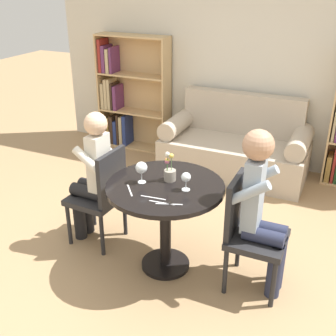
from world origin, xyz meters
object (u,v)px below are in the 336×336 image
object	(u,v)px
wine_glass_right	(186,178)
person_right	(262,208)
couch	(235,148)
person_left	(92,176)
chair_left	(102,193)
chair_right	(248,229)
flower_vase	(169,171)
bookshelf_left	(126,97)
wine_glass_left	(141,168)

from	to	relation	value
wine_glass_right	person_right	bearing A→B (deg)	8.04
couch	person_left	size ratio (longest dim) A/B	1.39
chair_left	chair_right	size ratio (longest dim) A/B	1.00
person_right	flower_vase	bearing A→B (deg)	88.63
flower_vase	person_right	bearing A→B (deg)	-1.22
wine_glass_right	flower_vase	xyz separation A→B (m)	(-0.18, 0.09, -0.02)
bookshelf_left	person_left	xyz separation A→B (m)	(0.89, -2.16, -0.04)
chair_right	person_left	world-z (taller)	person_left
couch	person_left	bearing A→B (deg)	-111.43
chair_right	wine_glass_left	bearing A→B (deg)	97.07
chair_left	flower_vase	distance (m)	0.73
flower_vase	wine_glass_right	bearing A→B (deg)	-28.01
wine_glass_right	wine_glass_left	bearing A→B (deg)	-175.72
chair_left	flower_vase	bearing A→B (deg)	91.97
couch	chair_right	xyz separation A→B (m)	(0.65, -1.92, 0.18)
person_right	chair_left	bearing A→B (deg)	88.75
person_left	person_right	size ratio (longest dim) A/B	0.95
wine_glass_right	person_left	bearing A→B (deg)	172.93
wine_glass_left	flower_vase	size ratio (longest dim) A/B	0.70
chair_right	person_left	size ratio (longest dim) A/B	0.74
couch	bookshelf_left	size ratio (longest dim) A/B	1.12
chair_right	person_right	bearing A→B (deg)	-89.89
wine_glass_left	person_right	bearing A→B (deg)	6.59
chair_left	wine_glass_left	world-z (taller)	wine_glass_left
person_left	person_right	distance (m)	1.48
wine_glass_left	chair_right	bearing A→B (deg)	7.22
chair_right	person_right	xyz separation A→B (m)	(0.08, 0.00, 0.20)
person_left	wine_glass_left	size ratio (longest dim) A/B	7.15
couch	bookshelf_left	distance (m)	1.69
chair_left	wine_glass_right	xyz separation A→B (m)	(0.82, -0.11, 0.36)
bookshelf_left	chair_left	xyz separation A→B (m)	(0.98, -2.16, -0.19)
person_right	wine_glass_left	bearing A→B (deg)	96.43
person_right	wine_glass_right	bearing A→B (deg)	97.89
couch	bookshelf_left	world-z (taller)	bookshelf_left
chair_left	person_right	size ratio (longest dim) A/B	0.70
chair_left	wine_glass_right	bearing A→B (deg)	85.60
bookshelf_left	chair_left	bearing A→B (deg)	-65.63
couch	wine_glass_left	bearing A→B (deg)	-95.15
wine_glass_right	bookshelf_left	bearing A→B (deg)	128.46
wine_glass_left	wine_glass_right	xyz separation A→B (m)	(0.36, 0.03, -0.02)
chair_right	person_left	xyz separation A→B (m)	(-1.39, 0.03, 0.15)
wine_glass_left	wine_glass_right	world-z (taller)	wine_glass_left
couch	chair_right	distance (m)	2.04
chair_left	person_left	bearing A→B (deg)	-91.90
couch	bookshelf_left	xyz separation A→B (m)	(-1.63, 0.27, 0.37)
bookshelf_left	flower_vase	world-z (taller)	bookshelf_left
bookshelf_left	flower_vase	bearing A→B (deg)	-53.25
couch	wine_glass_right	bearing A→B (deg)	-85.06
couch	person_right	size ratio (longest dim) A/B	1.32
chair_left	wine_glass_right	world-z (taller)	same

